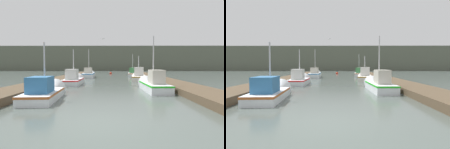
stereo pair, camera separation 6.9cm
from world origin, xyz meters
The scene contains 14 objects.
ground_plane centered at (0.00, 0.00, 0.00)m, with size 200.00×200.00×0.00m.
dock_left centered at (-5.47, 16.00, 0.20)m, with size 2.31×40.00×0.40m.
dock_right centered at (5.47, 16.00, 0.20)m, with size 2.31×40.00×0.40m.
distant_shore_ridge centered at (0.00, 63.75, 3.88)m, with size 120.00×16.00×7.76m.
fishing_boat_0 centered at (-3.21, 4.66, 0.38)m, with size 1.76×4.70×3.45m.
fishing_boat_1 centered at (3.20, 8.24, 0.44)m, with size 1.54×5.32×4.18m.
fishing_boat_2 centered at (-3.32, 12.71, 0.42)m, with size 1.62×4.84×3.68m.
fishing_boat_3 centered at (3.43, 18.18, 0.43)m, with size 2.17×6.26×3.33m.
fishing_boat_4 centered at (-3.16, 22.98, 0.45)m, with size 1.66×5.67×4.41m.
fishing_boat_5 centered at (3.52, 26.60, 0.44)m, with size 1.87×5.83×3.89m.
mooring_piling_0 centered at (-4.52, 6.61, 0.56)m, with size 0.25×0.25×1.10m.
mooring_piling_1 centered at (-4.55, 29.79, 0.62)m, with size 0.36×0.36×1.24m.
channel_buoy centered at (-0.17, 33.75, 0.14)m, with size 0.48×0.48×0.98m.
seagull_lead centered at (-0.95, 18.86, 5.05)m, with size 0.52×0.40×0.12m.
Camera 2 is at (0.49, -5.95, 1.80)m, focal length 32.00 mm.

